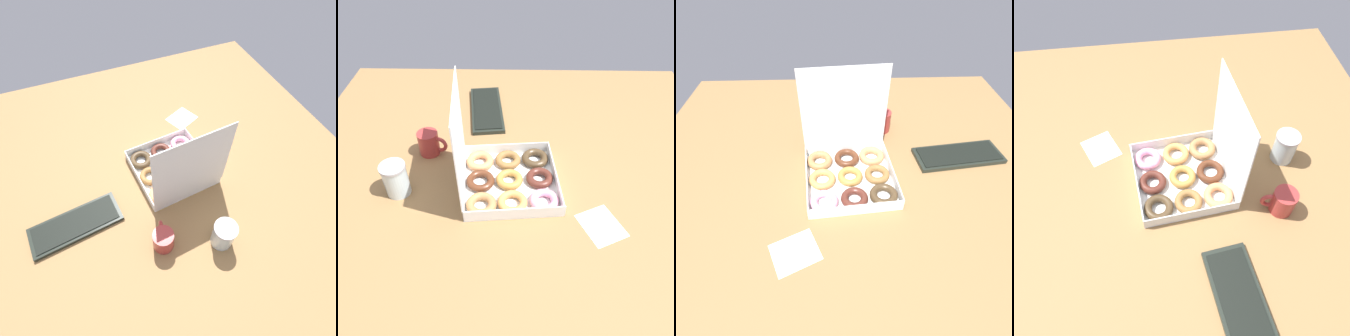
# 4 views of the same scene
# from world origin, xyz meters

# --- Properties ---
(ground_plane) EXTENTS (1.80, 1.80, 0.02)m
(ground_plane) POSITION_xyz_m (0.00, 0.00, -0.01)
(ground_plane) COLOR olive
(donut_box) EXTENTS (0.38, 0.38, 0.39)m
(donut_box) POSITION_xyz_m (-0.01, 0.04, 0.04)
(donut_box) COLOR white
(donut_box) RESTS_ON ground_plane
(keyboard) EXTENTS (0.39, 0.19, 0.02)m
(keyboard) POSITION_xyz_m (0.47, 0.14, 0.01)
(keyboard) COLOR black
(keyboard) RESTS_ON ground_plane
(coffee_mug) EXTENTS (0.08, 0.12, 0.10)m
(coffee_mug) POSITION_xyz_m (0.16, 0.35, 0.05)
(coffee_mug) COLOR #A63331
(coffee_mug) RESTS_ON ground_plane
(glass_jar) EXTENTS (0.09, 0.09, 0.13)m
(glass_jar) POSITION_xyz_m (-0.06, 0.42, 0.06)
(glass_jar) COLOR silver
(glass_jar) RESTS_ON ground_plane
(paper_napkin) EXTENTS (0.18, 0.17, 0.00)m
(paper_napkin) POSITION_xyz_m (-0.20, -0.29, 0.00)
(paper_napkin) COLOR white
(paper_napkin) RESTS_ON ground_plane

